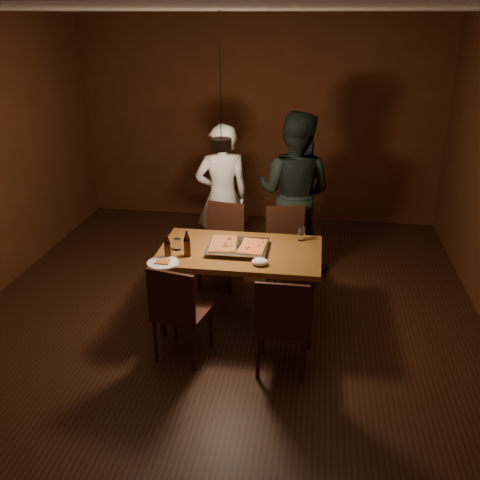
# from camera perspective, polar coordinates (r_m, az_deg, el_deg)

# --- Properties ---
(room_shell) EXTENTS (6.00, 6.00, 6.00)m
(room_shell) POSITION_cam_1_polar(r_m,az_deg,el_deg) (4.70, -1.97, 5.98)
(room_shell) COLOR #351A0E
(room_shell) RESTS_ON ground
(dining_table) EXTENTS (1.50, 0.90, 0.75)m
(dining_table) POSITION_cam_1_polar(r_m,az_deg,el_deg) (4.99, -0.00, -1.84)
(dining_table) COLOR brown
(dining_table) RESTS_ON floor
(chair_far_left) EXTENTS (0.49, 0.49, 0.49)m
(chair_far_left) POSITION_cam_1_polar(r_m,az_deg,el_deg) (5.81, -1.83, 0.35)
(chair_far_left) COLOR #38190F
(chair_far_left) RESTS_ON floor
(chair_far_right) EXTENTS (0.52, 0.52, 0.49)m
(chair_far_right) POSITION_cam_1_polar(r_m,az_deg,el_deg) (5.73, 5.01, -0.09)
(chair_far_right) COLOR #38190F
(chair_far_right) RESTS_ON floor
(chair_near_left) EXTENTS (0.50, 0.50, 0.49)m
(chair_near_left) POSITION_cam_1_polar(r_m,az_deg,el_deg) (4.50, -6.66, -6.94)
(chair_near_left) COLOR #38190F
(chair_near_left) RESTS_ON floor
(chair_near_right) EXTENTS (0.42, 0.42, 0.49)m
(chair_near_right) POSITION_cam_1_polar(r_m,az_deg,el_deg) (4.32, 4.51, -8.27)
(chair_near_right) COLOR #38190F
(chair_near_right) RESTS_ON floor
(pizza_tray) EXTENTS (0.58, 0.49, 0.05)m
(pizza_tray) POSITION_cam_1_polar(r_m,az_deg,el_deg) (4.94, -0.25, -0.85)
(pizza_tray) COLOR silver
(pizza_tray) RESTS_ON dining_table
(pizza_meat) EXTENTS (0.28, 0.41, 0.02)m
(pizza_meat) POSITION_cam_1_polar(r_m,az_deg,el_deg) (4.96, -1.74, -0.37)
(pizza_meat) COLOR maroon
(pizza_meat) RESTS_ON pizza_tray
(pizza_cheese) EXTENTS (0.25, 0.38, 0.02)m
(pizza_cheese) POSITION_cam_1_polar(r_m,az_deg,el_deg) (4.90, 1.36, -0.66)
(pizza_cheese) COLOR gold
(pizza_cheese) RESTS_ON pizza_tray
(spatula) EXTENTS (0.12, 0.25, 0.04)m
(spatula) POSITION_cam_1_polar(r_m,az_deg,el_deg) (4.94, -0.18, -0.39)
(spatula) COLOR silver
(spatula) RESTS_ON pizza_tray
(beer_bottle_a) EXTENTS (0.06, 0.06, 0.22)m
(beer_bottle_a) POSITION_cam_1_polar(r_m,az_deg,el_deg) (4.80, -7.76, -0.69)
(beer_bottle_a) COLOR black
(beer_bottle_a) RESTS_ON dining_table
(beer_bottle_b) EXTENTS (0.06, 0.06, 0.24)m
(beer_bottle_b) POSITION_cam_1_polar(r_m,az_deg,el_deg) (4.81, -5.68, -0.41)
(beer_bottle_b) COLOR black
(beer_bottle_b) RESTS_ON dining_table
(water_glass_left) EXTENTS (0.07, 0.07, 0.11)m
(water_glass_left) POSITION_cam_1_polar(r_m,az_deg,el_deg) (4.98, -6.70, -0.45)
(water_glass_left) COLOR silver
(water_glass_left) RESTS_ON dining_table
(water_glass_right) EXTENTS (0.07, 0.07, 0.14)m
(water_glass_right) POSITION_cam_1_polar(r_m,az_deg,el_deg) (5.18, 6.57, 0.68)
(water_glass_right) COLOR silver
(water_glass_right) RESTS_ON dining_table
(plate_slice) EXTENTS (0.28, 0.28, 0.03)m
(plate_slice) POSITION_cam_1_polar(r_m,az_deg,el_deg) (4.73, -8.23, -2.43)
(plate_slice) COLOR white
(plate_slice) RESTS_ON dining_table
(napkin) EXTENTS (0.15, 0.11, 0.06)m
(napkin) POSITION_cam_1_polar(r_m,az_deg,el_deg) (4.66, 2.14, -2.35)
(napkin) COLOR white
(napkin) RESTS_ON dining_table
(diner_white) EXTENTS (0.71, 0.59, 1.68)m
(diner_white) POSITION_cam_1_polar(r_m,az_deg,el_deg) (6.13, -1.91, 4.59)
(diner_white) COLOR white
(diner_white) RESTS_ON floor
(diner_dark) EXTENTS (1.06, 0.93, 1.83)m
(diner_dark) POSITION_cam_1_polar(r_m,az_deg,el_deg) (6.06, 5.80, 4.99)
(diner_dark) COLOR black
(diner_dark) RESTS_ON floor
(pendant_lamp) EXTENTS (0.18, 0.18, 1.10)m
(pendant_lamp) POSITION_cam_1_polar(r_m,az_deg,el_deg) (4.60, -2.03, 10.28)
(pendant_lamp) COLOR black
(pendant_lamp) RESTS_ON ceiling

